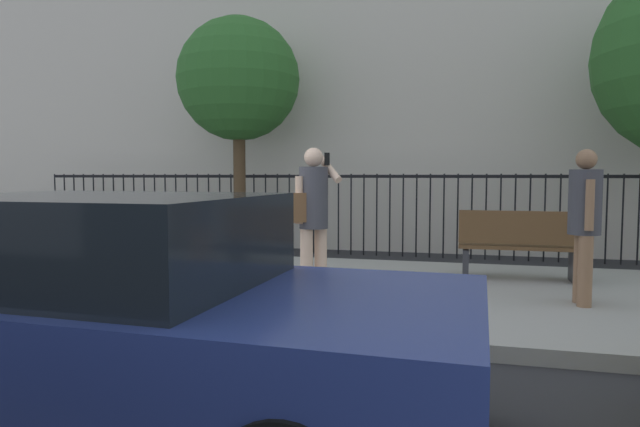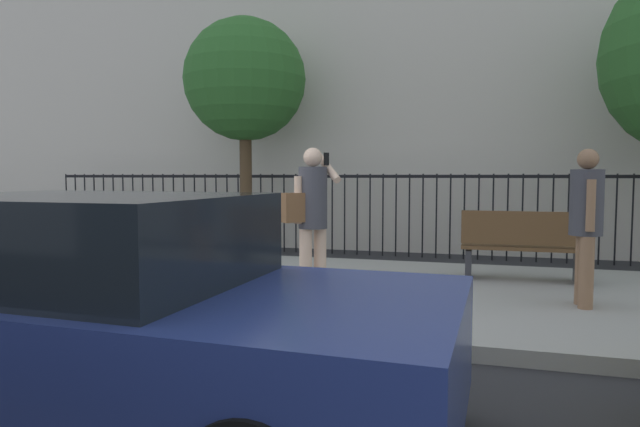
% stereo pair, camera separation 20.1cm
% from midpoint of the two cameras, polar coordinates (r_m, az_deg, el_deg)
% --- Properties ---
extents(ground_plane, '(60.00, 60.00, 0.00)m').
position_cam_midpoint_polar(ground_plane, '(5.85, -17.02, -11.77)').
color(ground_plane, '#28282B').
extents(sidewalk, '(28.00, 4.40, 0.15)m').
position_cam_midpoint_polar(sidewalk, '(7.71, -7.96, -7.24)').
color(sidewalk, '#9E9B93').
rests_on(sidewalk, ground).
extents(building_facade, '(28.00, 4.00, 10.52)m').
position_cam_midpoint_polar(building_facade, '(14.05, 3.04, 19.20)').
color(building_facade, beige).
rests_on(building_facade, ground).
extents(iron_fence, '(12.03, 0.04, 1.60)m').
position_cam_midpoint_polar(iron_fence, '(11.06, -0.12, 1.13)').
color(iron_fence, black).
rests_on(iron_fence, ground).
extents(parked_hatchback, '(4.26, 1.97, 1.45)m').
position_cam_midpoint_polar(parked_hatchback, '(3.66, -19.90, -10.01)').
color(parked_hatchback, navy).
rests_on(parked_hatchback, ground).
extents(pedestrian_on_phone, '(0.68, 0.70, 1.75)m').
position_cam_midpoint_polar(pedestrian_on_phone, '(6.46, -0.05, 0.40)').
color(pedestrian_on_phone, beige).
rests_on(pedestrian_on_phone, sidewalk).
extents(pedestrian_walking, '(0.35, 0.49, 1.70)m').
position_cam_midpoint_polar(pedestrian_walking, '(6.59, 26.67, -0.32)').
color(pedestrian_walking, '#936B4C').
rests_on(pedestrian_walking, sidewalk).
extents(street_bench, '(1.60, 0.45, 0.95)m').
position_cam_midpoint_polar(street_bench, '(7.85, 21.01, -3.02)').
color(street_bench, brown).
rests_on(street_bench, sidewalk).
extents(street_tree_near, '(2.34, 2.34, 4.57)m').
position_cam_midpoint_polar(street_tree_near, '(10.92, -7.26, 13.49)').
color(street_tree_near, '#4C3823').
rests_on(street_tree_near, ground).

